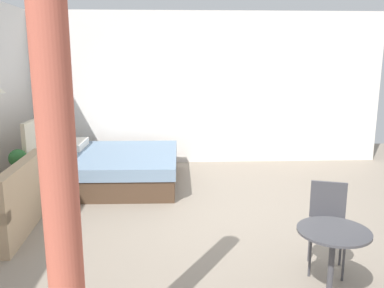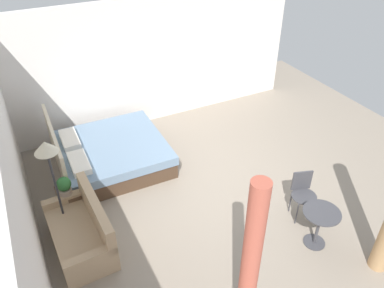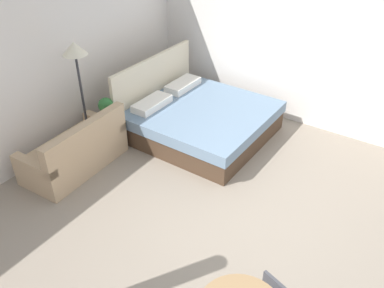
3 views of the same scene
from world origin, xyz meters
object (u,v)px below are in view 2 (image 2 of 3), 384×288
Objects in this scene: bed at (109,154)px; floor_lamp at (48,158)px; nightstand at (70,201)px; balcony_table at (319,222)px; potted_plant at (64,187)px; cafe_chair_near_window at (303,190)px; couch at (82,232)px.

bed is 2.19m from floor_lamp.
balcony_table is at bearing -126.99° from nightstand.
nightstand is 0.44m from potted_plant.
nightstand is at bearing 134.63° from bed.
nightstand is 0.26× the size of floor_lamp.
balcony_table is at bearing 162.04° from cafe_chair_near_window.
couch is 0.87× the size of floor_lamp.
cafe_chair_near_window is (-1.01, -3.54, 0.25)m from couch.
balcony_table is 0.81× the size of cafe_chair_near_window.
floor_lamp is 2.11× the size of cafe_chair_near_window.
potted_plant is at bearing 136.12° from bed.
balcony_table is at bearing -120.82° from floor_lamp.
couch is 3.39× the size of nightstand.
floor_lamp reaches higher than nightstand.
floor_lamp is at bearing 23.32° from couch.
bed reaches higher than potted_plant.
couch is 0.85m from nightstand.
bed is 4.21m from balcony_table.
potted_plant is 0.44× the size of cafe_chair_near_window.
cafe_chair_near_window is at bearing -17.96° from balcony_table.
floor_lamp is (-1.39, 1.17, 1.22)m from bed.
balcony_table is at bearing -146.07° from bed.
floor_lamp is at bearing 68.81° from cafe_chair_near_window.
bed is 5.67× the size of potted_plant.
nightstand is 4.02m from cafe_chair_near_window.
cafe_chair_near_window is at bearing -105.89° from couch.
potted_plant is 0.92m from floor_lamp.
balcony_table is (-2.51, -3.33, 0.25)m from nightstand.
bed is at bearing -40.01° from floor_lamp.
floor_lamp is (-0.32, 0.13, 0.85)m from potted_plant.
balcony_table is (-2.41, -3.38, -0.18)m from potted_plant.
potted_plant is at bearing -22.92° from floor_lamp.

